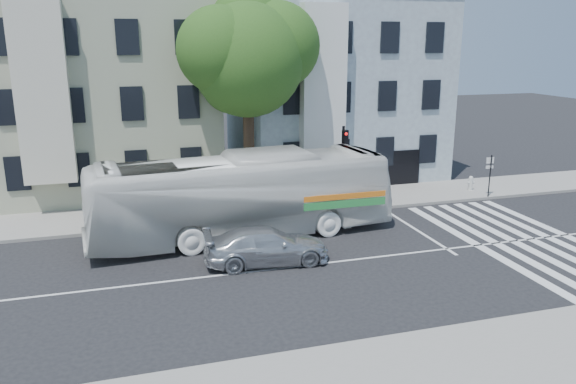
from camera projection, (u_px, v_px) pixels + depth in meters
name	position (u px, v px, depth m)	size (l,w,h in m)	color
ground	(299.00, 266.00, 21.69)	(120.00, 120.00, 0.00)	black
sidewalk_far	(252.00, 207.00, 29.07)	(80.00, 4.00, 0.15)	gray
sidewalk_near	(395.00, 380.00, 14.27)	(80.00, 4.00, 0.15)	gray
building_left	(104.00, 94.00, 32.20)	(12.00, 10.00, 11.00)	#9FA288
building_right	(332.00, 88.00, 36.06)	(12.00, 10.00, 11.00)	#8A96A4
street_tree	(247.00, 53.00, 27.74)	(7.30, 5.90, 11.10)	#2D2116
bus	(242.00, 196.00, 24.52)	(13.41, 3.14, 3.73)	white
sedan	(266.00, 246.00, 21.85)	(4.87, 1.98, 1.41)	silver
hedge	(188.00, 215.00, 26.42)	(8.50, 0.84, 0.70)	#2F6220
traffic_signal	(344.00, 155.00, 29.13)	(0.43, 0.53, 4.19)	black
fire_hydrant	(471.00, 183.00, 32.10)	(0.46, 0.27, 0.82)	silver
far_sign_pole	(490.00, 170.00, 30.49)	(0.42, 0.18, 2.33)	black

